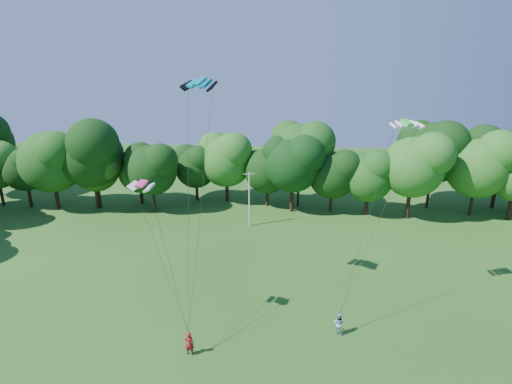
{
  "coord_description": "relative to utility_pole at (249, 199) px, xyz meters",
  "views": [
    {
      "loc": [
        1.18,
        -19.14,
        20.72
      ],
      "look_at": [
        -1.47,
        13.0,
        10.04
      ],
      "focal_mm": 28.0,
      "sensor_mm": 36.0,
      "label": 1
    }
  ],
  "objects": [
    {
      "name": "utility_pole",
      "position": [
        0.0,
        0.0,
        0.0
      ],
      "size": [
        1.43,
        0.39,
        7.25
      ],
      "rotation": [
        0.0,
        0.0,
        0.22
      ],
      "color": "silver",
      "rests_on": "ground"
    },
    {
      "name": "kite_green",
      "position": [
        14.04,
        -16.1,
        12.36
      ],
      "size": [
        2.73,
        1.84,
        0.41
      ],
      "rotation": [
        0.0,
        0.0,
        0.31
      ],
      "color": "#23E932",
      "rests_on": "ground"
    },
    {
      "name": "tree_back_west",
      "position": [
        -22.73,
        5.19,
        2.89
      ],
      "size": [
        7.31,
        7.31,
        10.63
      ],
      "color": "#342614",
      "rests_on": "ground"
    },
    {
      "name": "tree_back_center",
      "position": [
        5.51,
        5.83,
        3.95
      ],
      "size": [
        8.48,
        8.48,
        12.34
      ],
      "color": "black",
      "rests_on": "ground"
    },
    {
      "name": "kite_flyer_left",
      "position": [
        -2.02,
        -24.43,
        -2.79
      ],
      "size": [
        0.72,
        0.49,
        1.92
      ],
      "primitive_type": "imported",
      "rotation": [
        0.0,
        0.0,
        3.1
      ],
      "color": "maroon",
      "rests_on": "ground"
    },
    {
      "name": "kite_pink",
      "position": [
        -5.59,
        -21.7,
        8.55
      ],
      "size": [
        2.06,
        1.36,
        0.37
      ],
      "rotation": [
        0.0,
        0.0,
        -0.25
      ],
      "color": "#C6376F",
      "rests_on": "ground"
    },
    {
      "name": "kite_flyer_right",
      "position": [
        9.18,
        -21.09,
        -2.82
      ],
      "size": [
        1.14,
        1.06,
        1.87
      ],
      "primitive_type": "imported",
      "rotation": [
        0.0,
        0.0,
        2.64
      ],
      "color": "#9EB0DB",
      "rests_on": "ground"
    },
    {
      "name": "kite_teal",
      "position": [
        -2.12,
        -16.76,
        15.4
      ],
      "size": [
        3.09,
        2.26,
        0.66
      ],
      "rotation": [
        0.0,
        0.0,
        -0.41
      ],
      "color": "#047D90",
      "rests_on": "ground"
    }
  ]
}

